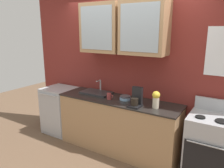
{
  "coord_description": "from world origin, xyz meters",
  "views": [
    {
      "loc": [
        1.7,
        -2.92,
        2.01
      ],
      "look_at": [
        -0.12,
        0.0,
        1.15
      ],
      "focal_mm": 34.83,
      "sensor_mm": 36.0,
      "label": 1
    }
  ],
  "objects": [
    {
      "name": "bowl_stack",
      "position": [
        0.11,
        0.04,
        0.94
      ],
      "size": [
        0.18,
        0.18,
        0.07
      ],
      "color": "#8CB7E0",
      "rests_on": "counter"
    },
    {
      "name": "sink_faucet",
      "position": [
        -0.5,
        0.09,
        0.93
      ],
      "size": [
        0.54,
        0.32,
        0.23
      ],
      "color": "#2D2D30",
      "rests_on": "counter"
    },
    {
      "name": "cup_near_sink",
      "position": [
        -0.12,
        -0.08,
        0.96
      ],
      "size": [
        0.11,
        0.07,
        0.1
      ],
      "color": "#993838",
      "rests_on": "counter"
    },
    {
      "name": "vase",
      "position": [
        0.67,
        -0.06,
        1.05
      ],
      "size": [
        0.11,
        0.11,
        0.25
      ],
      "color": "beige",
      "rests_on": "counter"
    },
    {
      "name": "stove_range",
      "position": [
        1.42,
        -0.0,
        0.46
      ],
      "size": [
        0.57,
        0.59,
        1.09
      ],
      "color": "#ADAFB5",
      "rests_on": "ground_plane"
    },
    {
      "name": "counter",
      "position": [
        0.0,
        0.0,
        0.45
      ],
      "size": [
        2.07,
        0.6,
        0.91
      ],
      "color": "#A87F56",
      "rests_on": "ground_plane"
    },
    {
      "name": "coffee_maker",
      "position": [
        0.4,
        -0.15,
        1.02
      ],
      "size": [
        0.17,
        0.2,
        0.29
      ],
      "color": "black",
      "rests_on": "counter"
    },
    {
      "name": "ground_plane",
      "position": [
        0.0,
        0.0,
        0.0
      ],
      "size": [
        10.0,
        10.0,
        0.0
      ],
      "primitive_type": "plane",
      "color": "brown"
    },
    {
      "name": "back_wall_unit",
      "position": [
        0.0,
        0.29,
        1.59
      ],
      "size": [
        4.12,
        0.47,
        2.86
      ],
      "color": "maroon",
      "rests_on": "ground_plane"
    },
    {
      "name": "dishwasher",
      "position": [
        -1.33,
        -0.0,
        0.45
      ],
      "size": [
        0.59,
        0.59,
        0.91
      ],
      "color": "#ADAFB5",
      "rests_on": "ground_plane"
    }
  ]
}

